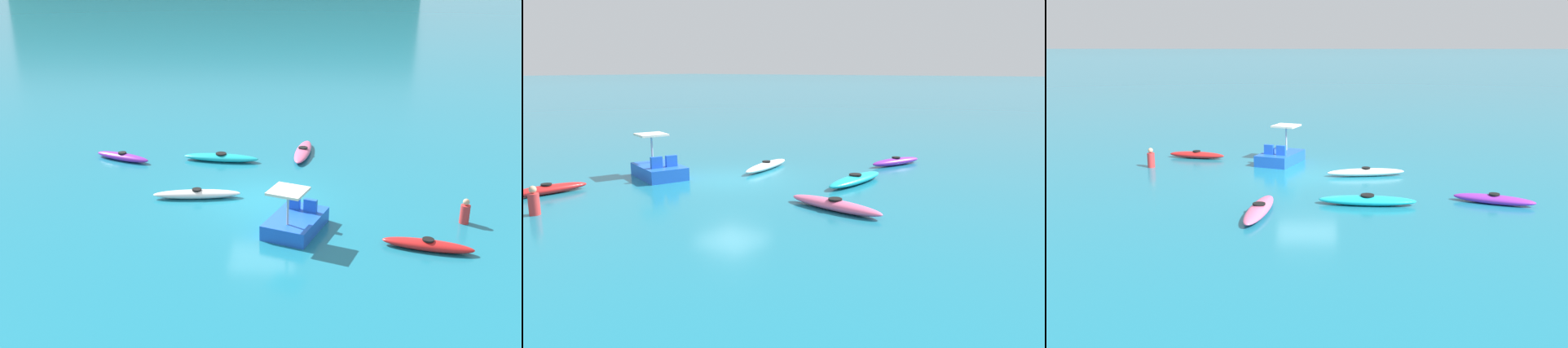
{
  "view_description": "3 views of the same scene",
  "coord_description": "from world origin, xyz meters",
  "views": [
    {
      "loc": [
        1.41,
        -20.03,
        8.29
      ],
      "look_at": [
        -0.11,
        0.64,
        0.75
      ],
      "focal_mm": 39.96,
      "sensor_mm": 36.0,
      "label": 1
    },
    {
      "loc": [
        14.65,
        12.6,
        4.23
      ],
      "look_at": [
        -0.7,
        2.01,
        0.35
      ],
      "focal_mm": 34.92,
      "sensor_mm": 36.0,
      "label": 2
    },
    {
      "loc": [
        -0.39,
        23.85,
        5.62
      ],
      "look_at": [
        -0.02,
        0.8,
        0.29
      ],
      "focal_mm": 40.55,
      "sensor_mm": 36.0,
      "label": 3
    }
  ],
  "objects": [
    {
      "name": "pedal_boat_blue",
      "position": [
        1.27,
        -2.65,
        0.34
      ],
      "size": [
        2.26,
        2.78,
        1.68
      ],
      "color": "blue",
      "rests_on": "ground_plane"
    },
    {
      "name": "person_near_shore",
      "position": [
        6.97,
        -1.65,
        0.39
      ],
      "size": [
        0.42,
        0.42,
        0.88
      ],
      "color": "red",
      "rests_on": "ground_plane"
    },
    {
      "name": "kayak_white",
      "position": [
        -2.45,
        -0.12,
        0.16
      ],
      "size": [
        3.3,
        0.95,
        0.37
      ],
      "color": "white",
      "rests_on": "ground_plane"
    },
    {
      "name": "kayak_cyan",
      "position": [
        -2.15,
        4.26,
        0.16
      ],
      "size": [
        3.41,
        1.0,
        0.37
      ],
      "color": "#19B7C6",
      "rests_on": "ground_plane"
    },
    {
      "name": "kayak_purple",
      "position": [
        -6.56,
        4.06,
        0.16
      ],
      "size": [
        2.79,
        1.56,
        0.37
      ],
      "color": "purple",
      "rests_on": "ground_plane"
    },
    {
      "name": "kayak_red",
      "position": [
        5.35,
        -3.73,
        0.16
      ],
      "size": [
        2.81,
        1.12,
        0.37
      ],
      "color": "red",
      "rests_on": "ground_plane"
    },
    {
      "name": "kayak_pink",
      "position": [
        1.48,
        5.41,
        0.16
      ],
      "size": [
        1.09,
        3.39,
        0.37
      ],
      "color": "pink",
      "rests_on": "ground_plane"
    },
    {
      "name": "ground_plane",
      "position": [
        0.0,
        0.0,
        0.0
      ],
      "size": [
        600.0,
        600.0,
        0.0
      ],
      "primitive_type": "plane",
      "color": "#19728C"
    }
  ]
}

